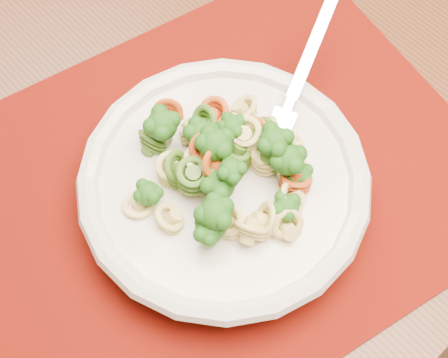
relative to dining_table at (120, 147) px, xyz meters
name	(u,v)px	position (x,y,z in m)	size (l,w,h in m)	color
dining_table	(120,147)	(0.00, 0.00, 0.00)	(1.46, 1.23, 0.73)	#543017
placemat	(212,184)	(0.07, -0.14, 0.11)	(0.49, 0.38, 0.00)	#570B03
pasta_bowl	(224,184)	(0.08, -0.16, 0.15)	(0.26, 0.26, 0.05)	silver
pasta_broccoli_heap	(224,176)	(0.08, -0.16, 0.16)	(0.22, 0.22, 0.06)	#D1BF67
fork	(281,123)	(0.14, -0.12, 0.16)	(0.19, 0.02, 0.01)	silver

